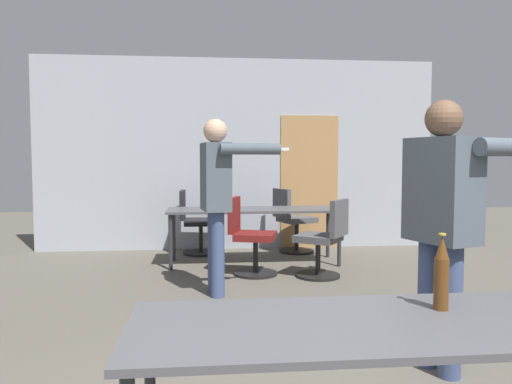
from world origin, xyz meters
The scene contains 10 objects.
back_wall centered at (0.03, 6.17, 1.44)m, with size 6.09×0.12×2.90m.
conference_table_near centered at (0.27, 0.41, 0.67)m, with size 2.17×0.75×0.73m.
conference_table_far centered at (0.13, 5.00, 0.67)m, with size 2.26×0.72×0.73m.
person_left_plaid centered at (1.02, 1.54, 1.05)m, with size 0.92×0.65×1.75m.
person_near_casual centered at (-0.39, 3.52, 1.07)m, with size 0.87×0.66×1.78m.
office_chair_mid_tucked centered at (0.87, 4.13, 0.43)m, with size 0.68×0.67×0.92m.
office_chair_far_right centered at (-0.65, 5.74, 0.43)m, with size 0.55×0.52×0.93m.
office_chair_near_pushed centered at (0.01, 4.37, 0.43)m, with size 0.62×0.58×0.92m.
office_chair_far_left centered at (0.77, 5.71, 0.45)m, with size 0.65×0.60×0.95m.
beer_bottle centered at (0.52, 0.54, 0.88)m, with size 0.06×0.06×0.33m.
Camera 1 is at (-0.49, -1.50, 1.38)m, focal length 35.00 mm.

